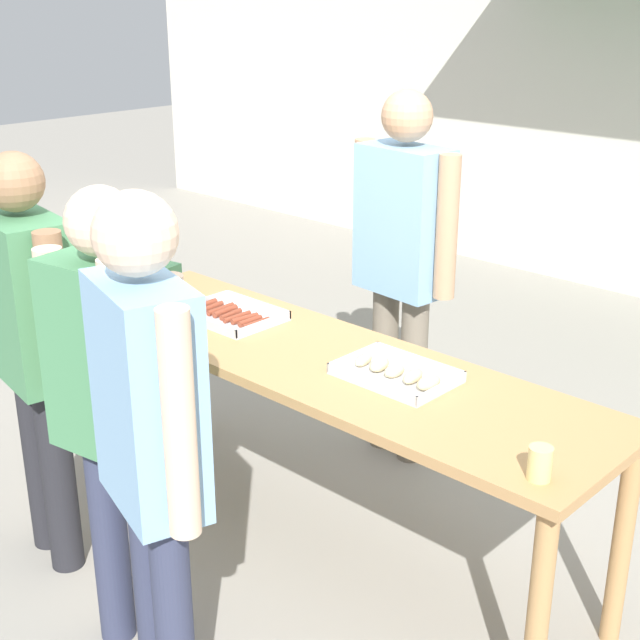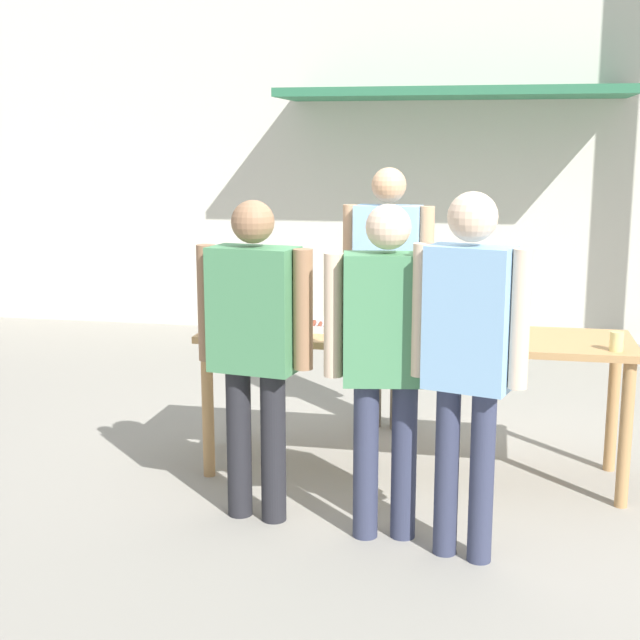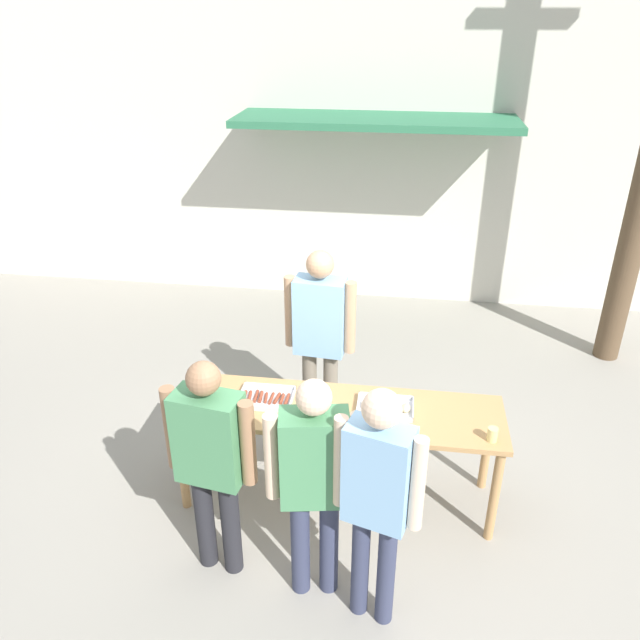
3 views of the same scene
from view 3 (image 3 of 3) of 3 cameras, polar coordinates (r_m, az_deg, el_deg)
ground_plane at (r=5.29m, az=1.57°, el=-15.72°), size 24.00×24.00×0.00m
building_facade_back at (r=7.97m, az=5.29°, el=17.27°), size 12.00×1.11×4.50m
serving_table at (r=4.81m, az=1.69°, el=-9.07°), size 2.48×0.70×0.86m
food_tray_sausages at (r=4.86m, az=-4.97°, el=-7.13°), size 0.41×0.32×0.04m
food_tray_buns at (r=4.75m, az=6.07°, el=-7.93°), size 0.42×0.30×0.06m
condiment_jar_mustard at (r=4.77m, az=-12.04°, el=-8.01°), size 0.08×0.08×0.08m
condiment_jar_ketchup at (r=4.75m, az=-10.78°, el=-8.01°), size 0.08×0.08×0.08m
beer_cup at (r=4.57m, az=15.49°, el=-10.05°), size 0.07×0.07×0.10m
person_server_behind_table at (r=5.38m, az=0.00°, el=-0.89°), size 0.62×0.28×1.79m
person_customer_holding_hotdog at (r=4.17m, az=-9.94°, el=-11.96°), size 0.63×0.31×1.68m
person_customer_with_cup at (r=3.78m, az=5.26°, el=-15.24°), size 0.54×0.31×1.74m
person_customer_waiting_in_line at (r=3.96m, az=-0.53°, el=-13.92°), size 0.60×0.30×1.67m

